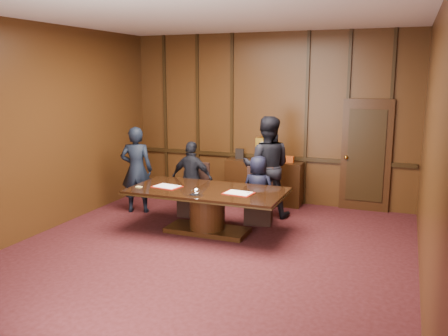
% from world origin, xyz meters
% --- Properties ---
extents(room, '(7.00, 7.04, 3.50)m').
position_xyz_m(room, '(0.07, 0.14, 1.72)').
color(room, black).
rests_on(room, ground).
extents(sideboard, '(1.60, 0.45, 1.54)m').
position_xyz_m(sideboard, '(0.00, 3.26, 0.49)').
color(sideboard, black).
rests_on(sideboard, ground).
extents(conference_table, '(2.62, 1.32, 0.76)m').
position_xyz_m(conference_table, '(-0.35, 1.07, 0.51)').
color(conference_table, black).
rests_on(conference_table, ground).
extents(folder_left, '(0.51, 0.40, 0.02)m').
position_xyz_m(folder_left, '(-1.06, 0.97, 0.77)').
color(folder_left, '#9B180E').
rests_on(folder_left, conference_table).
extents(folder_right, '(0.49, 0.38, 0.02)m').
position_xyz_m(folder_right, '(0.24, 0.98, 0.77)').
color(folder_right, '#9B180E').
rests_on(folder_right, conference_table).
extents(inkstand, '(0.20, 0.14, 0.12)m').
position_xyz_m(inkstand, '(-0.35, 0.62, 0.81)').
color(inkstand, white).
rests_on(inkstand, conference_table).
extents(notepad, '(0.11, 0.08, 0.01)m').
position_xyz_m(notepad, '(-1.50, 0.78, 0.77)').
color(notepad, '#DCC66C').
rests_on(notepad, conference_table).
extents(chair_left, '(0.48, 0.48, 0.99)m').
position_xyz_m(chair_left, '(-1.00, 1.95, 0.29)').
color(chair_left, black).
rests_on(chair_left, ground).
extents(chair_right, '(0.56, 0.56, 0.99)m').
position_xyz_m(chair_right, '(0.29, 1.95, 0.29)').
color(chair_right, black).
rests_on(chair_right, ground).
extents(signatory_left, '(0.84, 0.36, 1.43)m').
position_xyz_m(signatory_left, '(-1.00, 1.87, 0.72)').
color(signatory_left, black).
rests_on(signatory_left, ground).
extents(signatory_right, '(0.63, 0.43, 1.24)m').
position_xyz_m(signatory_right, '(0.30, 1.87, 0.62)').
color(signatory_right, black).
rests_on(signatory_right, ground).
extents(witness_left, '(0.71, 0.58, 1.68)m').
position_xyz_m(witness_left, '(-2.12, 1.73, 0.84)').
color(witness_left, black).
rests_on(witness_left, ground).
extents(witness_right, '(1.05, 0.89, 1.90)m').
position_xyz_m(witness_right, '(0.30, 2.39, 0.95)').
color(witness_right, black).
rests_on(witness_right, ground).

